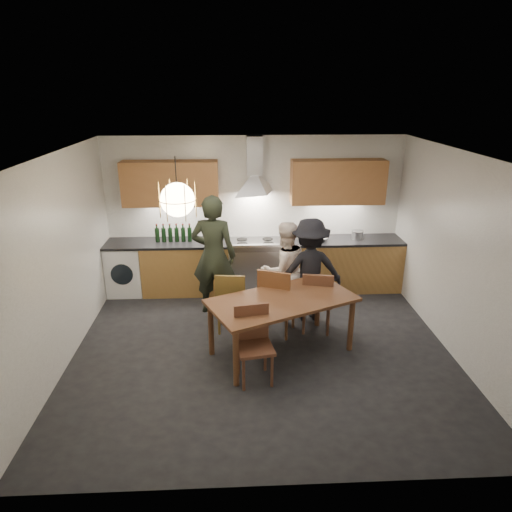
{
  "coord_description": "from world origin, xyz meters",
  "views": [
    {
      "loc": [
        -0.34,
        -5.33,
        3.33
      ],
      "look_at": [
        -0.06,
        0.4,
        1.2
      ],
      "focal_mm": 32.0,
      "sensor_mm": 36.0,
      "label": 1
    }
  ],
  "objects_px": {
    "person_left": "(214,256)",
    "stock_pot": "(357,235)",
    "person_mid": "(284,270)",
    "mixing_bowl": "(319,238)",
    "person_right": "(309,270)",
    "dining_table": "(282,305)",
    "chair_back_left": "(231,299)",
    "wine_bottles": "(173,233)",
    "chair_front": "(253,338)"
  },
  "relations": [
    {
      "from": "chair_front",
      "to": "person_mid",
      "type": "height_order",
      "value": "person_mid"
    },
    {
      "from": "stock_pot",
      "to": "wine_bottles",
      "type": "bearing_deg",
      "value": 179.78
    },
    {
      "from": "chair_front",
      "to": "mixing_bowl",
      "type": "bearing_deg",
      "value": 54.24
    },
    {
      "from": "mixing_bowl",
      "to": "stock_pot",
      "type": "height_order",
      "value": "stock_pot"
    },
    {
      "from": "mixing_bowl",
      "to": "dining_table",
      "type": "bearing_deg",
      "value": -112.74
    },
    {
      "from": "dining_table",
      "to": "wine_bottles",
      "type": "relative_size",
      "value": 3.39
    },
    {
      "from": "dining_table",
      "to": "wine_bottles",
      "type": "xyz_separation_m",
      "value": [
        -1.62,
        2.04,
        0.36
      ]
    },
    {
      "from": "person_right",
      "to": "mixing_bowl",
      "type": "xyz_separation_m",
      "value": [
        0.33,
        1.04,
        0.15
      ]
    },
    {
      "from": "dining_table",
      "to": "chair_front",
      "type": "bearing_deg",
      "value": -151.74
    },
    {
      "from": "dining_table",
      "to": "chair_back_left",
      "type": "distance_m",
      "value": 0.89
    },
    {
      "from": "dining_table",
      "to": "person_mid",
      "type": "bearing_deg",
      "value": 57.63
    },
    {
      "from": "person_right",
      "to": "stock_pot",
      "type": "height_order",
      "value": "person_right"
    },
    {
      "from": "chair_front",
      "to": "stock_pot",
      "type": "height_order",
      "value": "stock_pot"
    },
    {
      "from": "person_right",
      "to": "wine_bottles",
      "type": "xyz_separation_m",
      "value": [
        -2.12,
        1.09,
        0.27
      ]
    },
    {
      "from": "dining_table",
      "to": "wine_bottles",
      "type": "distance_m",
      "value": 2.63
    },
    {
      "from": "chair_front",
      "to": "dining_table",
      "type": "bearing_deg",
      "value": 43.38
    },
    {
      "from": "chair_back_left",
      "to": "person_mid",
      "type": "height_order",
      "value": "person_mid"
    },
    {
      "from": "person_left",
      "to": "stock_pot",
      "type": "distance_m",
      "value": 2.54
    },
    {
      "from": "stock_pot",
      "to": "person_mid",
      "type": "bearing_deg",
      "value": -144.08
    },
    {
      "from": "chair_front",
      "to": "stock_pot",
      "type": "distance_m",
      "value": 3.21
    },
    {
      "from": "dining_table",
      "to": "person_left",
      "type": "distance_m",
      "value": 1.56
    },
    {
      "from": "person_left",
      "to": "person_right",
      "type": "relative_size",
      "value": 1.19
    },
    {
      "from": "person_left",
      "to": "person_right",
      "type": "distance_m",
      "value": 1.46
    },
    {
      "from": "person_mid",
      "to": "stock_pot",
      "type": "xyz_separation_m",
      "value": [
        1.35,
        0.98,
        0.22
      ]
    },
    {
      "from": "person_left",
      "to": "person_mid",
      "type": "relative_size",
      "value": 1.25
    },
    {
      "from": "wine_bottles",
      "to": "chair_front",
      "type": "bearing_deg",
      "value": -64.59
    },
    {
      "from": "chair_front",
      "to": "chair_back_left",
      "type": "bearing_deg",
      "value": 94.0
    },
    {
      "from": "chair_front",
      "to": "wine_bottles",
      "type": "distance_m",
      "value": 2.89
    },
    {
      "from": "chair_front",
      "to": "person_left",
      "type": "relative_size",
      "value": 0.49
    },
    {
      "from": "chair_back_left",
      "to": "wine_bottles",
      "type": "relative_size",
      "value": 1.51
    },
    {
      "from": "person_left",
      "to": "wine_bottles",
      "type": "distance_m",
      "value": 1.07
    },
    {
      "from": "person_right",
      "to": "dining_table",
      "type": "bearing_deg",
      "value": 56.89
    },
    {
      "from": "chair_back_left",
      "to": "person_right",
      "type": "bearing_deg",
      "value": -155.94
    },
    {
      "from": "mixing_bowl",
      "to": "person_mid",
      "type": "bearing_deg",
      "value": -126.56
    },
    {
      "from": "chair_front",
      "to": "wine_bottles",
      "type": "relative_size",
      "value": 1.51
    },
    {
      "from": "person_mid",
      "to": "mixing_bowl",
      "type": "relative_size",
      "value": 4.99
    },
    {
      "from": "person_left",
      "to": "person_right",
      "type": "height_order",
      "value": "person_left"
    },
    {
      "from": "person_left",
      "to": "person_mid",
      "type": "distance_m",
      "value": 1.09
    },
    {
      "from": "chair_front",
      "to": "person_right",
      "type": "xyz_separation_m",
      "value": [
        0.9,
        1.48,
        0.26
      ]
    },
    {
      "from": "person_right",
      "to": "stock_pot",
      "type": "xyz_separation_m",
      "value": [
        0.99,
        1.08,
        0.18
      ]
    },
    {
      "from": "dining_table",
      "to": "person_left",
      "type": "relative_size",
      "value": 1.11
    },
    {
      "from": "stock_pot",
      "to": "person_left",
      "type": "bearing_deg",
      "value": -161.65
    },
    {
      "from": "person_left",
      "to": "stock_pot",
      "type": "relative_size",
      "value": 9.81
    },
    {
      "from": "person_right",
      "to": "person_left",
      "type": "bearing_deg",
      "value": -16.46
    },
    {
      "from": "person_left",
      "to": "mixing_bowl",
      "type": "height_order",
      "value": "person_left"
    },
    {
      "from": "chair_back_left",
      "to": "person_mid",
      "type": "distance_m",
      "value": 0.96
    },
    {
      "from": "chair_front",
      "to": "person_mid",
      "type": "distance_m",
      "value": 1.68
    },
    {
      "from": "person_right",
      "to": "chair_front",
      "type": "bearing_deg",
      "value": 53.43
    },
    {
      "from": "chair_back_left",
      "to": "chair_front",
      "type": "relative_size",
      "value": 1.0
    },
    {
      "from": "chair_back_left",
      "to": "person_mid",
      "type": "xyz_separation_m",
      "value": [
        0.8,
        0.49,
        0.22
      ]
    }
  ]
}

